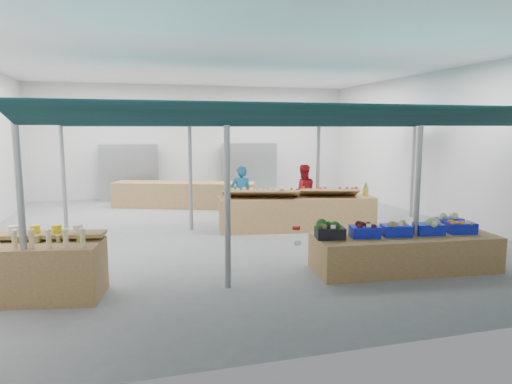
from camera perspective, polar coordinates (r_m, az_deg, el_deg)
floor at (r=11.62m, az=-2.83°, el=-4.91°), size 13.00×13.00×0.00m
hall at (r=12.74m, az=-4.36°, el=8.20°), size 13.00×13.00×13.00m
pole_grid at (r=9.88m, az=3.62°, el=3.44°), size 10.00×4.60×3.00m
awnings at (r=9.85m, az=3.67°, el=9.07°), size 9.50×7.08×0.30m
back_shelving_left at (r=17.13m, az=-15.57°, el=2.34°), size 2.00×0.50×2.00m
back_shelving_right at (r=17.71m, az=-0.84°, el=2.81°), size 2.00×0.50×2.00m
bottle_shelf at (r=7.79m, az=-25.73°, el=-8.62°), size 2.08×1.47×1.15m
veg_counter at (r=8.88m, az=18.04°, el=-7.20°), size 3.43×1.44×0.65m
fruit_counter at (r=11.77m, az=5.11°, el=-2.66°), size 4.05×1.50×0.85m
far_counter at (r=15.20m, az=-8.95°, el=-0.35°), size 4.66×2.52×0.83m
crate_stack at (r=9.61m, az=23.29°, el=-6.59°), size 0.56×0.49×0.56m
vendor_left at (r=12.40m, az=-1.87°, el=-0.37°), size 0.63×0.46×1.58m
vendor_right at (r=12.94m, az=5.89°, el=-0.06°), size 0.85×0.70×1.58m
crate_broccoli at (r=8.20m, az=9.24°, el=-4.67°), size 0.56×0.45×0.35m
crate_beets at (r=8.44m, az=13.42°, el=-4.61°), size 0.56×0.45×0.29m
crate_celeriac at (r=8.69m, az=17.09°, el=-4.31°), size 0.56×0.45×0.31m
crate_cabbage at (r=9.00m, az=20.79°, el=-3.97°), size 0.56×0.45×0.35m
crate_carrots at (r=9.35m, az=24.21°, el=-4.01°), size 0.56×0.45×0.29m
sparrow at (r=8.03m, az=8.53°, el=-4.28°), size 0.12×0.09×0.11m
pole_ribbon at (r=6.90m, az=5.08°, el=-4.68°), size 0.12×0.12×0.28m
apple_heap_yellow at (r=11.42m, az=0.62°, el=0.04°), size 2.02×1.21×0.27m
apple_heap_red at (r=11.79m, az=9.05°, el=0.19°), size 1.64×1.10×0.27m
pineapple at (r=12.10m, az=13.55°, el=0.34°), size 0.14×0.14×0.39m
crate_extra at (r=9.68m, az=22.85°, el=-3.33°), size 0.51×0.41×0.32m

